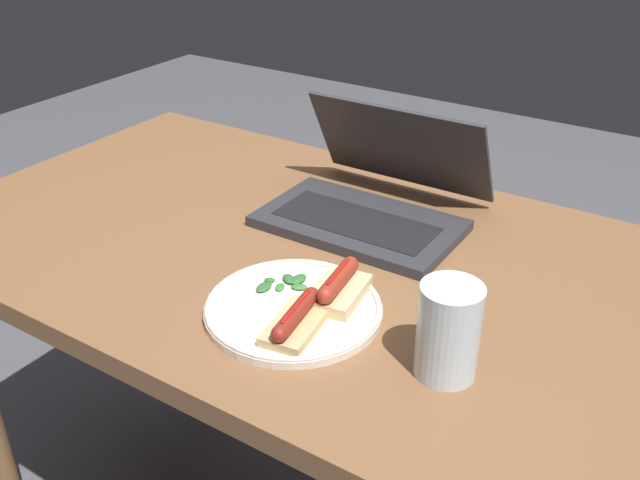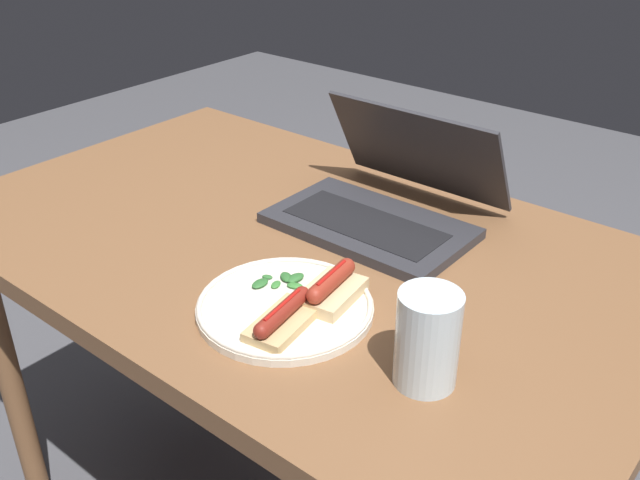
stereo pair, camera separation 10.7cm
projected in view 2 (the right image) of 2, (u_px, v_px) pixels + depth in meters
The scene contains 7 objects.
desk at pixel (293, 277), 1.25m from camera, with size 1.24×0.76×0.75m.
laptop at pixel (384, 203), 1.24m from camera, with size 0.34×0.30×0.19m.
plate at pixel (285, 306), 1.01m from camera, with size 0.25×0.25×0.02m.
sausage_toast_left at pixel (283, 318), 0.96m from camera, with size 0.08×0.12×0.04m.
sausage_toast_middle at pixel (331, 288), 1.01m from camera, with size 0.08×0.11×0.05m.
salad_pile at pixel (282, 280), 1.06m from camera, with size 0.07×0.08×0.01m.
drinking_glass at pixel (427, 339), 0.85m from camera, with size 0.08×0.08×0.13m.
Camera 2 is at (0.71, -0.79, 1.33)m, focal length 40.00 mm.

